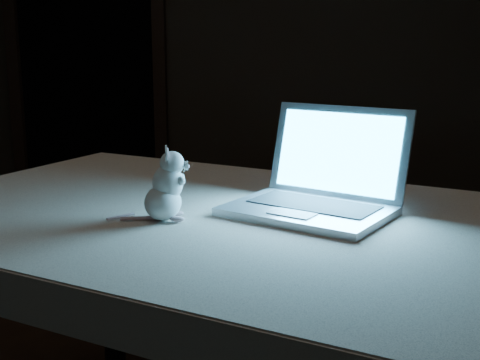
# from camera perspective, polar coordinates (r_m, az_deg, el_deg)

# --- Properties ---
(back_wall) EXTENTS (4.50, 0.04, 2.60)m
(back_wall) POSITION_cam_1_polar(r_m,az_deg,el_deg) (4.07, 1.41, 12.48)
(back_wall) COLOR black
(back_wall) RESTS_ON ground
(doorway) EXTENTS (1.06, 0.36, 2.13)m
(doorway) POSITION_cam_1_polar(r_m,az_deg,el_deg) (4.34, -13.38, 9.04)
(doorway) COLOR black
(doorway) RESTS_ON back_wall
(tablecloth) EXTENTS (2.01, 1.80, 0.10)m
(tablecloth) POSITION_cam_1_polar(r_m,az_deg,el_deg) (1.68, -4.13, -4.43)
(tablecloth) COLOR beige
(tablecloth) RESTS_ON table
(laptop) EXTENTS (0.51, 0.48, 0.27)m
(laptop) POSITION_cam_1_polar(r_m,az_deg,el_deg) (1.60, 6.11, 1.49)
(laptop) COLOR #BDBCC2
(laptop) RESTS_ON tablecloth
(plush_mouse) EXTENTS (0.19, 0.19, 0.18)m
(plush_mouse) POSITION_cam_1_polar(r_m,az_deg,el_deg) (1.57, -6.91, -0.36)
(plush_mouse) COLOR silver
(plush_mouse) RESTS_ON tablecloth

